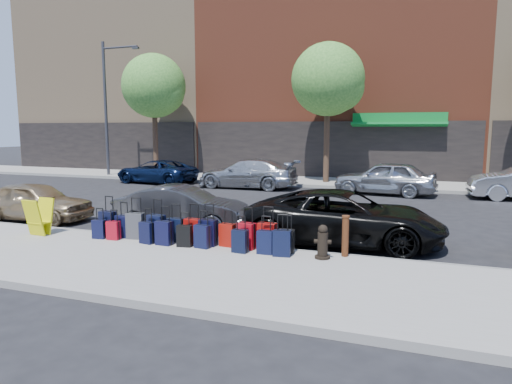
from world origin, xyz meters
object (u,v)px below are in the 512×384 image
at_px(fire_hydrant, 323,243).
at_px(bollard, 345,235).
at_px(tree_left, 156,88).
at_px(car_far_1, 247,174).
at_px(streetlight, 108,101).
at_px(car_near_0, 35,201).
at_px(display_rack, 39,217).
at_px(car_near_1, 182,208).
at_px(suitcase_front_5, 193,231).
at_px(car_far_0, 156,172).
at_px(car_near_2, 344,217).
at_px(car_far_2, 385,178).
at_px(tree_center, 331,81).

height_order(fire_hydrant, bollard, bollard).
relative_size(tree_left, car_far_1, 1.44).
height_order(streetlight, fire_hydrant, streetlight).
height_order(car_near_0, car_far_1, car_far_1).
relative_size(tree_left, bollard, 7.90).
relative_size(display_rack, car_near_1, 0.25).
relative_size(suitcase_front_5, car_near_0, 0.27).
distance_m(fire_hydrant, car_far_0, 16.81).
bearing_deg(car_near_2, fire_hydrant, 174.17).
distance_m(car_far_0, car_far_1, 5.50).
relative_size(bollard, car_near_1, 0.23).
height_order(car_near_1, car_far_2, car_far_2).
xyz_separation_m(bollard, car_near_0, (-10.21, 1.32, 0.01)).
bearing_deg(fire_hydrant, car_far_2, 81.22).
bearing_deg(display_rack, streetlight, 124.85).
bearing_deg(fire_hydrant, car_near_1, 148.79).
bearing_deg(car_near_2, display_rack, 105.48).
height_order(tree_center, car_far_2, tree_center).
bearing_deg(car_far_0, tree_center, 112.06).
bearing_deg(fire_hydrant, streetlight, 132.73).
distance_m(tree_left, display_rack, 16.60).
height_order(tree_left, car_near_0, tree_left).
bearing_deg(car_far_0, streetlight, -105.54).
bearing_deg(streetlight, car_near_1, -45.48).
distance_m(suitcase_front_5, car_far_1, 11.90).
distance_m(car_near_0, car_far_1, 10.66).
distance_m(display_rack, car_far_1, 12.17).
bearing_deg(car_near_0, tree_center, -34.30).
xyz_separation_m(tree_left, car_far_2, (13.61, -2.77, -4.65)).
height_order(car_near_1, car_near_2, car_near_2).
xyz_separation_m(tree_center, display_rack, (-4.88, -14.87, -4.78)).
distance_m(car_near_1, car_near_2, 4.79).
relative_size(bollard, car_near_0, 0.25).
bearing_deg(display_rack, car_near_1, 44.12).
relative_size(car_near_0, car_far_1, 0.74).
distance_m(bollard, display_rack, 8.04).
xyz_separation_m(streetlight, car_far_0, (4.37, -1.79, -4.03)).
bearing_deg(fire_hydrant, tree_center, 93.78).
bearing_deg(car_far_2, tree_left, -94.53).
xyz_separation_m(fire_hydrant, car_far_2, (0.42, 11.72, 0.27)).
xyz_separation_m(bollard, car_near_2, (-0.29, 1.69, 0.07)).
bearing_deg(tree_center, fire_hydrant, -79.49).
height_order(bollard, car_near_1, car_near_1).
bearing_deg(bollard, display_rack, -174.94).
bearing_deg(display_rack, bollard, 8.78).
distance_m(fire_hydrant, car_near_0, 9.91).
bearing_deg(streetlight, car_far_2, -7.13).
height_order(suitcase_front_5, car_near_2, car_near_2).
relative_size(tree_left, suitcase_front_5, 7.33).
bearing_deg(suitcase_front_5, streetlight, 136.12).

